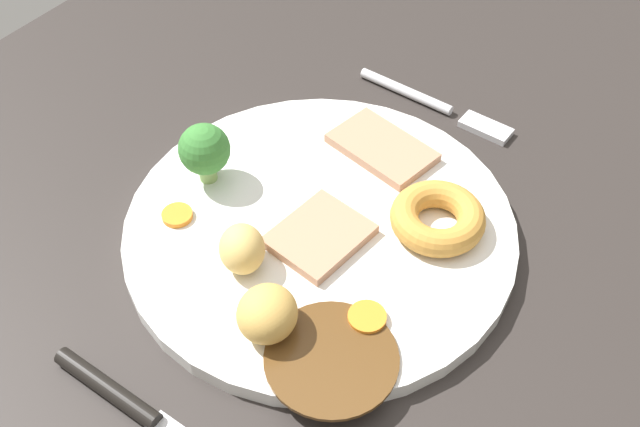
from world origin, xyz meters
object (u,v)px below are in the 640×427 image
object	(u,v)px
yorkshire_pudding	(438,218)
carrot_coin_front	(177,215)
dinner_plate	(320,229)
roast_potato_right	(267,314)
carrot_coin_back	(367,318)
knife	(146,416)
meat_slice_under	(320,236)
broccoli_floret	(204,150)
meat_slice_main	(382,148)
fork	(438,106)
roast_potato_left	(242,249)

from	to	relation	value
yorkshire_pudding	carrot_coin_front	distance (cm)	19.51
dinner_plate	roast_potato_right	distance (cm)	10.37
roast_potato_right	carrot_coin_back	size ratio (longest dim) A/B	1.64
yorkshire_pudding	knife	distance (cm)	24.59
meat_slice_under	broccoli_floret	distance (cm)	11.23
roast_potato_right	meat_slice_main	bearing A→B (deg)	-171.81
dinner_plate	carrot_coin_front	xyz separation A→B (cm)	(5.63, -9.22, 0.92)
carrot_coin_back	dinner_plate	bearing A→B (deg)	-126.11
roast_potato_right	knife	xyz separation A→B (cm)	(8.99, -2.82, -2.66)
carrot_coin_front	fork	xyz separation A→B (cm)	(-24.00, 9.51, -1.23)
roast_potato_right	carrot_coin_front	distance (cm)	12.53
meat_slice_main	meat_slice_under	size ratio (longest dim) A/B	1.23
dinner_plate	broccoli_floret	size ratio (longest dim) A/B	5.76
knife	roast_potato_left	bearing A→B (deg)	99.15
fork	knife	size ratio (longest dim) A/B	0.83
carrot_coin_front	roast_potato_left	bearing A→B (deg)	83.80
roast_potato_right	knife	size ratio (longest dim) A/B	0.23
knife	carrot_coin_front	bearing A→B (deg)	124.41
dinner_plate	carrot_coin_front	distance (cm)	10.84
meat_slice_under	knife	distance (cm)	17.48
roast_potato_right	meat_slice_under	bearing A→B (deg)	-169.36
meat_slice_main	meat_slice_under	distance (cm)	10.83
meat_slice_under	knife	xyz separation A→B (cm)	(17.38, -1.25, -1.35)
roast_potato_left	carrot_coin_back	bearing A→B (deg)	94.98
roast_potato_right	knife	bearing A→B (deg)	-17.43
roast_potato_left	meat_slice_main	bearing A→B (deg)	172.77
dinner_plate	meat_slice_main	size ratio (longest dim) A/B	3.53
roast_potato_left	roast_potato_right	xyz separation A→B (cm)	(3.39, 4.76, -0.00)
meat_slice_under	carrot_coin_front	xyz separation A→B (cm)	(4.24, -10.16, -0.18)
meat_slice_main	fork	world-z (taller)	meat_slice_main
yorkshire_pudding	roast_potato_left	size ratio (longest dim) A/B	1.87
carrot_coin_back	broccoli_floret	xyz separation A→B (cm)	(-4.46, -17.56, 2.72)
meat_slice_main	roast_potato_right	xyz separation A→B (cm)	(19.15, 2.76, 1.31)
roast_potato_left	meat_slice_under	bearing A→B (deg)	147.54
dinner_plate	carrot_coin_front	bearing A→B (deg)	-58.60
meat_slice_main	fork	distance (cm)	9.12
roast_potato_right	knife	distance (cm)	9.79
dinner_plate	broccoli_floret	xyz separation A→B (cm)	(1.06, -9.98, 3.70)
roast_potato_left	carrot_coin_front	distance (cm)	7.17
carrot_coin_front	carrot_coin_back	bearing A→B (deg)	90.33
carrot_coin_front	knife	distance (cm)	15.92
fork	carrot_coin_front	bearing A→B (deg)	-109.20
fork	roast_potato_left	bearing A→B (deg)	-93.43
fork	roast_potato_right	bearing A→B (deg)	-83.07
meat_slice_main	carrot_coin_back	world-z (taller)	meat_slice_main
roast_potato_left	knife	world-z (taller)	roast_potato_left
meat_slice_under	carrot_coin_back	size ratio (longest dim) A/B	2.60
dinner_plate	yorkshire_pudding	distance (cm)	8.87
meat_slice_under	carrot_coin_back	world-z (taller)	meat_slice_under
broccoli_floret	knife	distance (cm)	20.55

